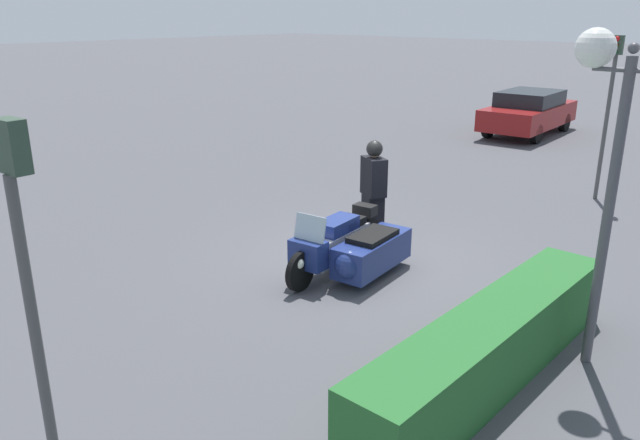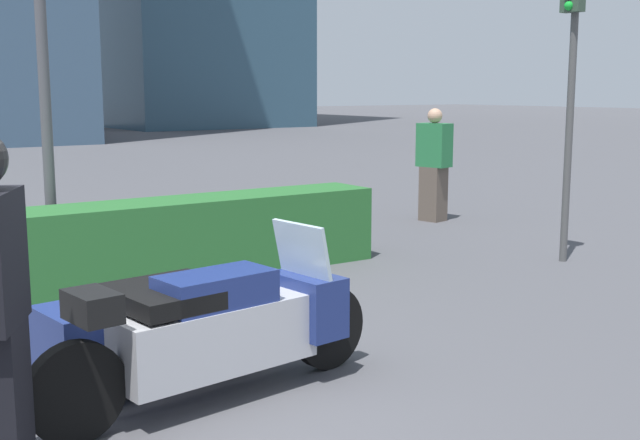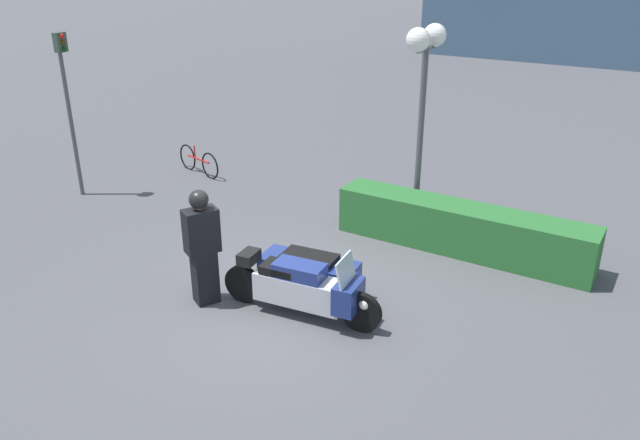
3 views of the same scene
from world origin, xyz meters
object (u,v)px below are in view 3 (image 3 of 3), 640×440
Objects in this scene: bicycle_parked at (199,161)px; traffic_light_far at (67,93)px; police_motorcycle at (311,280)px; twin_lamp_post at (425,63)px; officer_rider at (202,244)px; hedge_bush_curbside at (461,229)px.

traffic_light_far is at bearing -102.94° from bicycle_parked.
police_motorcycle is 0.67× the size of twin_lamp_post.
police_motorcycle is 1.38× the size of officer_rider.
officer_rider is 6.38m from bicycle_parked.
police_motorcycle is at bearing -112.83° from hedge_bush_curbside.
traffic_light_far is (-7.21, -2.43, -0.91)m from twin_lamp_post.
officer_rider is 0.53× the size of traffic_light_far.
bicycle_parked is at bearing 139.16° from police_motorcycle.
officer_rider is (-1.51, -0.75, 0.54)m from police_motorcycle.
officer_rider is 0.40× the size of hedge_bush_curbside.
twin_lamp_post is 1.09× the size of traffic_light_far.
bicycle_parked is (-7.13, 0.78, -0.12)m from hedge_bush_curbside.
bicycle_parked is (1.30, 2.52, -2.04)m from traffic_light_far.
officer_rider reaches higher than bicycle_parked.
hedge_bush_curbside is 1.21× the size of twin_lamp_post.
traffic_light_far is (-5.59, 2.15, 1.36)m from officer_rider.
hedge_bush_curbside is at bearing 4.87° from traffic_light_far.
twin_lamp_post is at bearing 150.36° from hedge_bush_curbside.
traffic_light_far is at bearing -168.35° from hedge_bush_curbside.
hedge_bush_curbside reaches higher than bicycle_parked.
twin_lamp_post reaches higher than bicycle_parked.
officer_rider reaches higher than hedge_bush_curbside.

